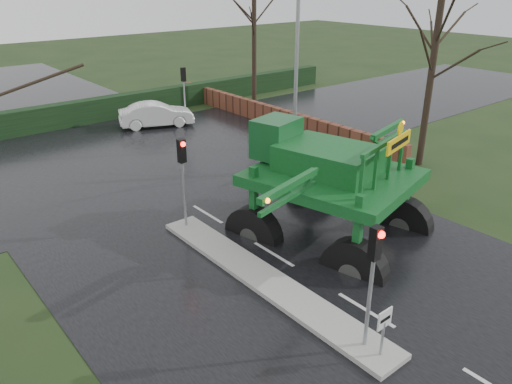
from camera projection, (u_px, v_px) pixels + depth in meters
ground at (366, 310)px, 14.24m from camera, size 140.00×140.00×0.00m
road_main at (181, 199)px, 21.32m from camera, size 14.00×80.00×0.02m
road_cross at (120, 161)px, 25.57m from camera, size 80.00×12.00×0.02m
median_island at (263, 279)px, 15.57m from camera, size 1.20×10.00×0.16m
hedge_row at (62, 116)px, 30.93m from camera, size 44.00×0.90×1.50m
brick_wall at (274, 116)px, 31.43m from camera, size 0.40×20.00×1.20m
keep_left_sign at (384, 325)px, 11.99m from camera, size 0.50×0.07×1.35m
traffic_signal_near at (374, 262)px, 11.73m from camera, size 0.26×0.33×3.52m
traffic_signal_mid at (183, 165)px, 17.75m from camera, size 0.26×0.33×3.52m
traffic_signal_far at (184, 83)px, 31.15m from camera, size 0.26×0.33×3.52m
street_light_right at (293, 35)px, 25.09m from camera, size 3.85×0.30×10.00m
tree_right_near at (433, 59)px, 23.08m from camera, size 5.60×5.60×9.64m
tree_right_far at (254, 11)px, 34.06m from camera, size 7.00×7.00×12.05m
crop_sprayer at (353, 194)px, 15.17m from camera, size 9.90×7.25×5.67m
white_sedan at (157, 126)px, 31.44m from camera, size 4.81×3.13×1.50m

